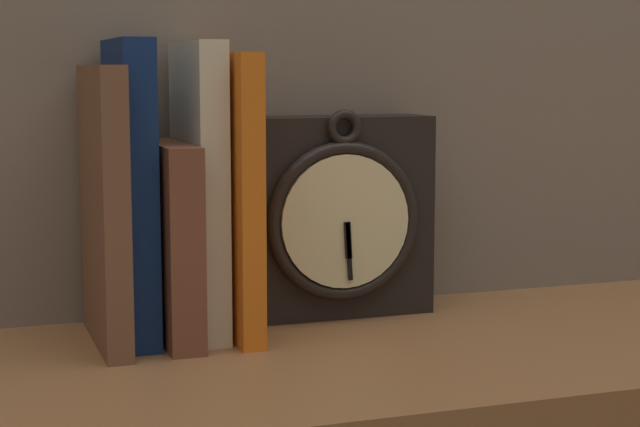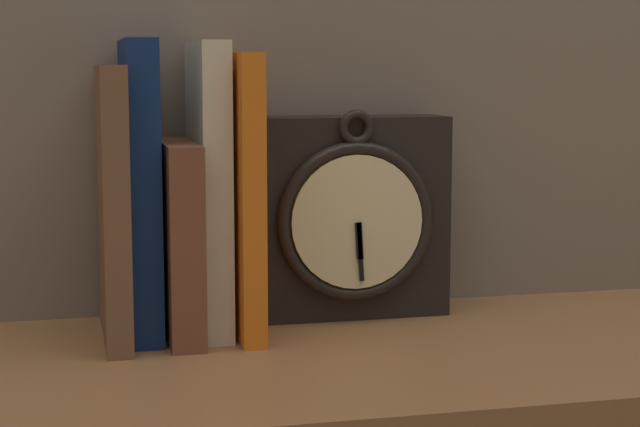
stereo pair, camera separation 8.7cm
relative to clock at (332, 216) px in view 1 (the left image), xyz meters
The scene contains 6 objects.
clock is the anchor object (origin of this frame).
book_slot0_brown 0.22m from the clock, 169.86° to the right, with size 0.02×0.15×0.24m.
book_slot1_navy 0.20m from the clock, behind, with size 0.03×0.13×0.26m.
book_slot2_brown 0.17m from the clock, 167.14° to the right, with size 0.03×0.15×0.17m.
book_slot3_cream 0.14m from the clock, 168.72° to the right, with size 0.02×0.13×0.26m.
book_slot4_orange 0.12m from the clock, 161.10° to the right, with size 0.02×0.15×0.25m.
Camera 1 is at (-0.29, -0.81, 1.13)m, focal length 60.00 mm.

